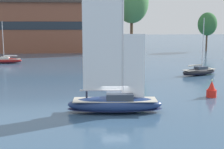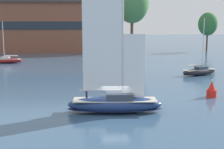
# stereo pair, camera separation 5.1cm
# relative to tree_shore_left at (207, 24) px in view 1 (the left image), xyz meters

# --- Properties ---
(ground_plane) EXTENTS (400.00, 400.00, 0.00)m
(ground_plane) POSITION_rel_tree_shore_left_xyz_m (-33.48, -61.50, -7.97)
(ground_plane) COLOR #385675
(waterfront_building) EXTENTS (35.45, 18.87, 14.51)m
(waterfront_building) POSITION_rel_tree_shore_left_xyz_m (-46.32, 6.40, -0.68)
(waterfront_building) COLOR brown
(waterfront_building) RESTS_ON ground
(tree_shore_left) EXTENTS (5.53, 5.53, 11.39)m
(tree_shore_left) POSITION_rel_tree_shore_left_xyz_m (0.00, 0.00, 0.00)
(tree_shore_left) COLOR #4C3828
(tree_shore_left) RESTS_ON ground
(tree_shore_center) EXTENTS (9.83, 9.83, 20.23)m
(tree_shore_center) POSITION_rel_tree_shore_left_xyz_m (-22.01, 3.02, 6.19)
(tree_shore_center) COLOR brown
(tree_shore_center) RESTS_ON ground
(sailboat_main) EXTENTS (9.07, 3.09, 12.26)m
(sailboat_main) POSITION_rel_tree_shore_left_xyz_m (-33.47, -61.50, -6.98)
(sailboat_main) COLOR navy
(sailboat_main) RESTS_ON ground
(sailboat_moored_near_marina) EXTENTS (6.34, 1.90, 8.68)m
(sailboat_moored_near_marina) POSITION_rel_tree_shore_left_xyz_m (-52.40, -23.36, -7.38)
(sailboat_moored_near_marina) COLOR maroon
(sailboat_moored_near_marina) RESTS_ON ground
(sailboat_moored_mid_channel) EXTENTS (6.82, 4.09, 9.08)m
(sailboat_moored_mid_channel) POSITION_rel_tree_shore_left_xyz_m (-17.83, -41.64, -7.35)
(sailboat_moored_mid_channel) COLOR #232328
(sailboat_moored_mid_channel) RESTS_ON ground
(channel_buoy) EXTENTS (1.12, 1.12, 2.02)m
(channel_buoy) POSITION_rel_tree_shore_left_xyz_m (-22.01, -56.50, -7.17)
(channel_buoy) COLOR red
(channel_buoy) RESTS_ON ground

